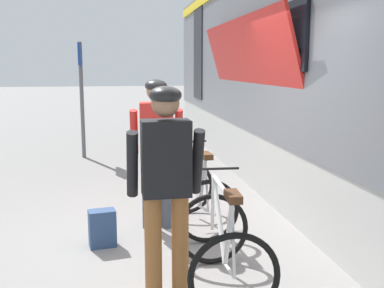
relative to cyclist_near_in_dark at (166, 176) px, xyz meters
The scene contains 7 objects.
ground_plane 1.73m from the cyclist_near_in_dark, 79.51° to the left, with size 80.00×80.00×0.00m, color gray.
cyclist_near_in_dark is the anchor object (origin of this frame).
cyclist_far_in_red 1.73m from the cyclist_near_in_dark, 87.34° to the left, with size 0.63×0.33×1.76m.
bicycle_near_white 0.82m from the cyclist_near_in_dark, 11.59° to the left, with size 0.76×1.10×0.99m.
bicycle_far_silver 1.87m from the cyclist_near_in_dark, 71.86° to the left, with size 0.78×1.12×0.99m.
backpack_on_platform 1.61m from the cyclist_near_in_dark, 114.03° to the left, with size 0.28×0.18×0.40m, color navy.
platform_sign_post 6.33m from the cyclist_near_in_dark, 99.81° to the left, with size 0.08×0.70×2.40m.
Camera 1 is at (-0.62, -4.81, 1.91)m, focal length 42.32 mm.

